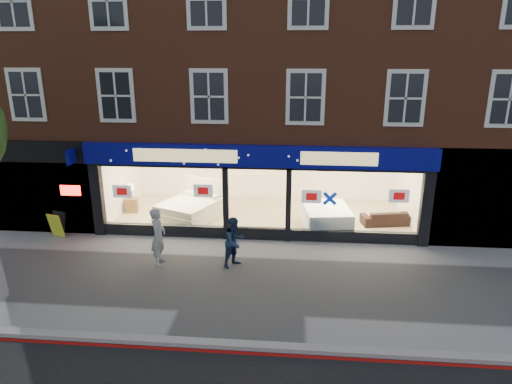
# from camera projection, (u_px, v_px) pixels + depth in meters

# --- Properties ---
(ground) EXTENTS (120.00, 120.00, 0.00)m
(ground) POSITION_uv_depth(u_px,v_px,m) (248.00, 282.00, 12.72)
(ground) COLOR gray
(ground) RESTS_ON ground
(kerb_line) EXTENTS (60.00, 0.10, 0.01)m
(kerb_line) POSITION_uv_depth(u_px,v_px,m) (232.00, 353.00, 9.77)
(kerb_line) COLOR #8C0A07
(kerb_line) RESTS_ON ground
(kerb_stone) EXTENTS (60.00, 0.25, 0.12)m
(kerb_stone) POSITION_uv_depth(u_px,v_px,m) (233.00, 345.00, 9.95)
(kerb_stone) COLOR gray
(kerb_stone) RESTS_ON ground
(showroom_floor) EXTENTS (11.00, 4.50, 0.10)m
(showroom_floor) POSITION_uv_depth(u_px,v_px,m) (262.00, 215.00, 17.69)
(showroom_floor) COLOR tan
(showroom_floor) RESTS_ON ground
(building) EXTENTS (19.00, 8.26, 10.30)m
(building) POSITION_uv_depth(u_px,v_px,m) (265.00, 36.00, 17.30)
(building) COLOR brown
(building) RESTS_ON ground
(display_bed) EXTENTS (2.64, 2.85, 1.30)m
(display_bed) POSITION_uv_depth(u_px,v_px,m) (191.00, 208.00, 17.26)
(display_bed) COLOR beige
(display_bed) RESTS_ON showroom_floor
(bedside_table) EXTENTS (0.54, 0.54, 0.55)m
(bedside_table) POSITION_uv_depth(u_px,v_px,m) (132.00, 205.00, 17.88)
(bedside_table) COLOR brown
(bedside_table) RESTS_ON showroom_floor
(mattress_stack) EXTENTS (1.79, 2.14, 0.77)m
(mattress_stack) POSITION_uv_depth(u_px,v_px,m) (326.00, 218.00, 16.23)
(mattress_stack) COLOR white
(mattress_stack) RESTS_ON showroom_floor
(sofa) EXTENTS (1.89, 1.02, 0.52)m
(sofa) POSITION_uv_depth(u_px,v_px,m) (386.00, 217.00, 16.60)
(sofa) COLOR black
(sofa) RESTS_ON showroom_floor
(a_board) EXTENTS (0.64, 0.51, 0.86)m
(a_board) POSITION_uv_depth(u_px,v_px,m) (57.00, 224.00, 15.73)
(a_board) COLOR #CEDC26
(a_board) RESTS_ON ground
(pedestrian_grey) EXTENTS (0.43, 0.65, 1.76)m
(pedestrian_grey) POSITION_uv_depth(u_px,v_px,m) (158.00, 237.00, 13.58)
(pedestrian_grey) COLOR #999DA1
(pedestrian_grey) RESTS_ON ground
(pedestrian_blue) EXTENTS (0.92, 0.95, 1.53)m
(pedestrian_blue) POSITION_uv_depth(u_px,v_px,m) (235.00, 242.00, 13.48)
(pedestrian_blue) COLOR #1A2D4A
(pedestrian_blue) RESTS_ON ground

